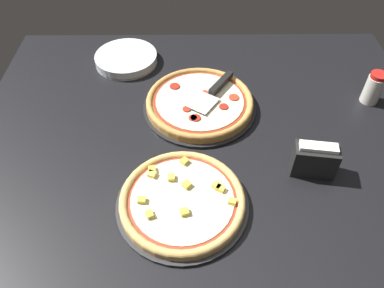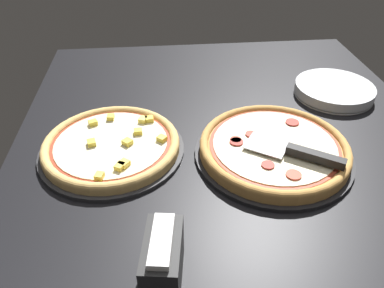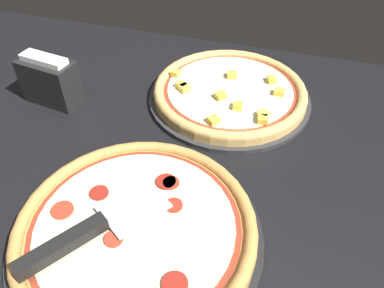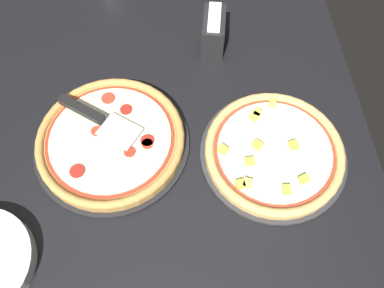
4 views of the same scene
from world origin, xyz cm
name	(u,v)px [view 2 (image 2 of 4)]	position (x,y,z in cm)	size (l,w,h in cm)	color
ground_plane	(237,167)	(0.00, 0.00, -1.80)	(149.51, 112.93, 3.60)	black
pizza_pan_front	(273,154)	(1.17, -9.05, 0.50)	(38.60, 38.60, 1.00)	black
pizza_front	(274,147)	(1.17, -9.04, 2.68)	(36.28, 36.28, 3.20)	#C68E47
pizza_pan_back	(112,150)	(6.70, 30.53, 0.50)	(35.93, 35.93, 1.00)	#2D2D30
pizza_back	(111,144)	(6.71, 30.49, 2.31)	(33.77, 33.77, 3.19)	#DBAD60
serving_spatula	(304,154)	(-4.99, -14.05, 5.01)	(16.55, 21.49, 2.00)	silver
plate_stack	(334,90)	(29.16, -36.12, 1.75)	(23.95, 23.95, 3.50)	silver
napkin_holder	(163,261)	(-30.67, 19.01, 5.17)	(12.96, 7.81, 10.94)	black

